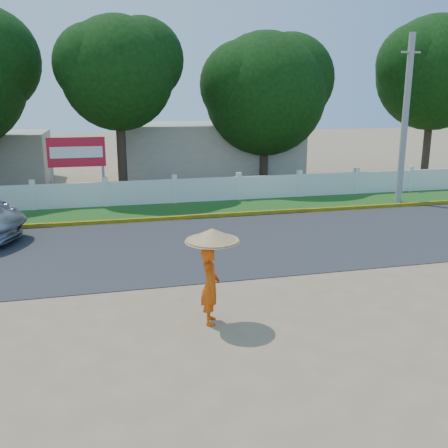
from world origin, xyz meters
The scene contains 10 objects.
ground centered at (0.00, 0.00, 0.00)m, with size 120.00×120.00×0.00m, color #9E8460.
road centered at (0.00, 4.50, 0.01)m, with size 60.00×7.00×0.02m, color #38383A.
grass_verge centered at (0.00, 9.75, 0.01)m, with size 60.00×3.50×0.03m, color #2D601E.
curb centered at (0.00, 8.05, 0.08)m, with size 40.00×0.18×0.16m, color yellow.
fence centered at (0.00, 11.20, 0.55)m, with size 40.00×0.10×1.10m, color silver.
building_near centered at (3.00, 18.00, 1.60)m, with size 10.00×6.00×3.20m, color #B7AD99.
utility_pole centered at (9.93, 8.94, 3.66)m, with size 0.28×0.28×7.31m, color gray.
monk_with_parasol centered at (-1.08, -1.22, 1.35)m, with size 1.14×1.14×2.07m.
billboard centered at (-4.17, 12.30, 2.14)m, with size 2.50×0.13×2.95m.
tree_row centered at (0.60, 14.66, 5.30)m, with size 35.34×7.23×9.18m.
Camera 1 is at (-3.19, -10.78, 4.65)m, focal length 40.00 mm.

